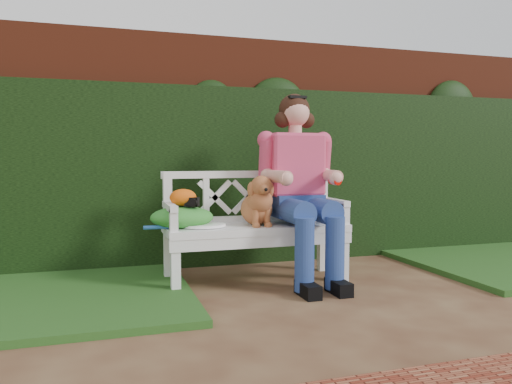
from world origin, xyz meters
name	(u,v)px	position (x,y,z in m)	size (l,w,h in m)	color
ground	(365,307)	(0.00, 0.00, 0.00)	(60.00, 60.00, 0.00)	#472619
brick_wall	(274,151)	(0.00, 1.90, 1.10)	(10.00, 0.30, 2.20)	maroon
ivy_hedge	(281,176)	(0.00, 1.68, 0.85)	(10.00, 0.18, 1.70)	#1D3B11
grass_left	(6,298)	(-2.40, 0.90, 0.03)	(2.60, 2.00, 0.05)	#13380F
garden_bench	(256,253)	(-0.51, 0.92, 0.24)	(1.58, 0.60, 0.48)	white
seated_woman	(297,183)	(-0.15, 0.90, 0.82)	(0.69, 0.92, 1.63)	#CB3D42
dog	(258,200)	(-0.51, 0.86, 0.69)	(0.28, 0.38, 0.42)	#945928
tennis_racket	(200,225)	(-0.99, 0.87, 0.50)	(0.68, 0.28, 0.03)	white
green_bag	(182,217)	(-1.12, 0.93, 0.57)	(0.50, 0.39, 0.17)	#2B712B
camera_item	(192,202)	(-1.05, 0.89, 0.69)	(0.11, 0.08, 0.07)	black
baseball_glove	(183,197)	(-1.11, 0.93, 0.72)	(0.21, 0.16, 0.14)	#DE560D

